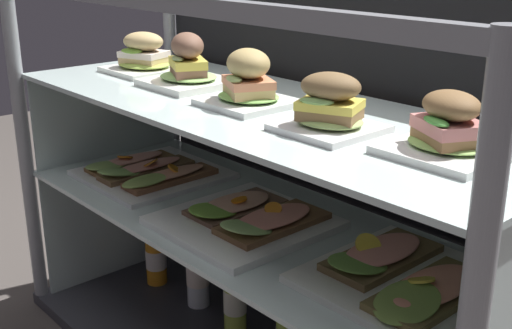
% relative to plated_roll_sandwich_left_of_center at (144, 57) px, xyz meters
% --- Properties ---
extents(case_frame, '(1.42, 0.54, 0.95)m').
position_rel_plated_roll_sandwich_left_of_center_xyz_m(case_frame, '(0.48, 0.11, -0.22)').
color(case_frame, gray).
rests_on(case_frame, ground).
extents(riser_lower_tier, '(1.34, 0.46, 0.38)m').
position_rel_plated_roll_sandwich_left_of_center_xyz_m(riser_lower_tier, '(0.48, -0.02, -0.52)').
color(riser_lower_tier, silver).
rests_on(riser_lower_tier, case_base_deck).
extents(shelf_lower_glass, '(1.36, 0.48, 0.01)m').
position_rel_plated_roll_sandwich_left_of_center_xyz_m(shelf_lower_glass, '(0.48, -0.02, -0.32)').
color(shelf_lower_glass, silver).
rests_on(shelf_lower_glass, riser_lower_tier).
extents(riser_upper_tier, '(1.34, 0.46, 0.27)m').
position_rel_plated_roll_sandwich_left_of_center_xyz_m(riser_upper_tier, '(0.48, -0.02, -0.19)').
color(riser_upper_tier, silver).
rests_on(riser_upper_tier, shelf_lower_glass).
extents(shelf_upper_glass, '(1.36, 0.48, 0.01)m').
position_rel_plated_roll_sandwich_left_of_center_xyz_m(shelf_upper_glass, '(0.48, -0.02, -0.05)').
color(shelf_upper_glass, silver).
rests_on(shelf_upper_glass, riser_upper_tier).
extents(plated_roll_sandwich_left_of_center, '(0.19, 0.19, 0.11)m').
position_rel_plated_roll_sandwich_left_of_center_xyz_m(plated_roll_sandwich_left_of_center, '(0.00, 0.00, 0.00)').
color(plated_roll_sandwich_left_of_center, white).
rests_on(plated_roll_sandwich_left_of_center, shelf_upper_glass).
extents(plated_roll_sandwich_mid_left, '(0.19, 0.19, 0.13)m').
position_rel_plated_roll_sandwich_left_of_center_xyz_m(plated_roll_sandwich_mid_left, '(0.23, -0.02, 0.01)').
color(plated_roll_sandwich_mid_left, white).
rests_on(plated_roll_sandwich_mid_left, shelf_upper_glass).
extents(plated_roll_sandwich_center, '(0.18, 0.18, 0.12)m').
position_rel_plated_roll_sandwich_left_of_center_xyz_m(plated_roll_sandwich_center, '(0.48, -0.04, 0.01)').
color(plated_roll_sandwich_center, white).
rests_on(plated_roll_sandwich_center, shelf_upper_glass).
extents(plated_roll_sandwich_mid_right, '(0.17, 0.17, 0.11)m').
position_rel_plated_roll_sandwich_left_of_center_xyz_m(plated_roll_sandwich_mid_right, '(0.73, -0.06, 0.00)').
color(plated_roll_sandwich_mid_right, white).
rests_on(plated_roll_sandwich_mid_right, shelf_upper_glass).
extents(plated_roll_sandwich_right_of_center, '(0.19, 0.19, 0.11)m').
position_rel_plated_roll_sandwich_left_of_center_xyz_m(plated_roll_sandwich_right_of_center, '(0.95, -0.02, 0.00)').
color(plated_roll_sandwich_right_of_center, white).
rests_on(plated_roll_sandwich_right_of_center, shelf_upper_glass).
extents(open_sandwich_tray_far_left, '(0.34, 0.34, 0.06)m').
position_rel_plated_roll_sandwich_left_of_center_xyz_m(open_sandwich_tray_far_left, '(0.06, -0.04, -0.30)').
color(open_sandwich_tray_far_left, white).
rests_on(open_sandwich_tray_far_left, shelf_lower_glass).
extents(open_sandwich_tray_mid_right, '(0.34, 0.34, 0.06)m').
position_rel_plated_roll_sandwich_left_of_center_xyz_m(open_sandwich_tray_mid_right, '(0.49, -0.05, -0.30)').
color(open_sandwich_tray_mid_right, white).
rests_on(open_sandwich_tray_mid_right, shelf_lower_glass).
extents(open_sandwich_tray_center, '(0.34, 0.34, 0.07)m').
position_rel_plated_roll_sandwich_left_of_center_xyz_m(open_sandwich_tray_center, '(0.89, -0.01, -0.30)').
color(open_sandwich_tray_center, white).
rests_on(open_sandwich_tray_center, shelf_lower_glass).
extents(juice_bottle_tucked_behind, '(0.06, 0.06, 0.22)m').
position_rel_plated_roll_sandwich_left_of_center_xyz_m(juice_bottle_tucked_behind, '(-0.04, 0.03, -0.62)').
color(juice_bottle_tucked_behind, orange).
rests_on(juice_bottle_tucked_behind, case_base_deck).
extents(juice_bottle_near_post, '(0.07, 0.07, 0.23)m').
position_rel_plated_roll_sandwich_left_of_center_xyz_m(juice_bottle_near_post, '(0.15, 0.05, -0.61)').
color(juice_bottle_near_post, white).
rests_on(juice_bottle_near_post, case_base_deck).
extents(juice_bottle_front_middle, '(0.06, 0.06, 0.24)m').
position_rel_plated_roll_sandwich_left_of_center_xyz_m(juice_bottle_front_middle, '(0.33, 0.04, -0.61)').
color(juice_bottle_front_middle, '#BBD44E').
rests_on(juice_bottle_front_middle, case_base_deck).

